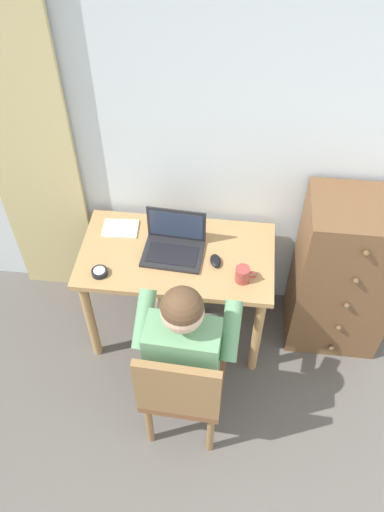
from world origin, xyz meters
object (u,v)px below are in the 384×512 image
at_px(chair, 182,388).
at_px(person_seated, 187,339).
at_px(desk, 177,267).
at_px(laptop, 174,244).
at_px(dresser, 344,275).
at_px(computer_mouse, 216,261).
at_px(desk_clock, 100,272).
at_px(notebook_pad, 120,228).
at_px(coffee_mug, 243,274).

relative_size(chair, person_seated, 0.73).
xyz_separation_m(desk, person_seated, (0.12, -0.52, 0.05)).
bearing_deg(chair, laptop, 100.15).
bearing_deg(desk, dresser, 5.90).
xyz_separation_m(laptop, computer_mouse, (0.24, -0.07, -0.04)).
bearing_deg(person_seated, laptop, 104.20).
height_order(desk_clock, notebook_pad, desk_clock).
bearing_deg(laptop, person_seated, -75.80).
xyz_separation_m(desk, dresser, (0.99, 0.10, -0.07)).
distance_m(laptop, computer_mouse, 0.26).
xyz_separation_m(desk, coffee_mug, (0.38, -0.16, 0.17)).
xyz_separation_m(person_seated, desk_clock, (-0.52, 0.32, 0.08)).
bearing_deg(computer_mouse, dresser, -3.45).
bearing_deg(laptop, notebook_pad, 158.92).
xyz_separation_m(dresser, coffee_mug, (-0.61, -0.26, 0.23)).
height_order(dresser, computer_mouse, dresser).
height_order(dresser, laptop, dresser).
distance_m(laptop, coffee_mug, 0.44).
bearing_deg(laptop, chair, -79.85).
distance_m(desk, computer_mouse, 0.27).
xyz_separation_m(chair, notebook_pad, (-0.47, 0.86, 0.26)).
height_order(laptop, coffee_mug, laptop).
bearing_deg(notebook_pad, desk_clock, -100.22).
distance_m(notebook_pad, coffee_mug, 0.81).
xyz_separation_m(laptop, desk_clock, (-0.39, -0.22, -0.04)).
height_order(dresser, coffee_mug, dresser).
bearing_deg(coffee_mug, laptop, 155.60).
bearing_deg(dresser, person_seated, -144.33).
xyz_separation_m(desk_clock, notebook_pad, (0.04, 0.36, -0.01)).
distance_m(dresser, notebook_pad, 1.37).
relative_size(person_seated, computer_mouse, 11.96).
bearing_deg(desk_clock, dresser, 12.21).
bearing_deg(chair, coffee_mug, 63.73).
relative_size(desk, chair, 1.27).
bearing_deg(coffee_mug, dresser, 23.08).
height_order(person_seated, notebook_pad, person_seated).
bearing_deg(coffee_mug, desk, 157.82).
relative_size(desk, notebook_pad, 5.33).
xyz_separation_m(laptop, notebook_pad, (-0.34, 0.13, -0.05)).
height_order(desk_clock, coffee_mug, coffee_mug).
relative_size(chair, computer_mouse, 8.78).
xyz_separation_m(computer_mouse, desk_clock, (-0.63, -0.15, -0.00)).
height_order(computer_mouse, desk_clock, computer_mouse).
bearing_deg(person_seated, dresser, 35.67).
height_order(chair, laptop, laptop).
xyz_separation_m(dresser, computer_mouse, (-0.77, -0.15, 0.20)).
distance_m(dresser, computer_mouse, 0.81).
bearing_deg(chair, person_seated, 87.54).
relative_size(laptop, computer_mouse, 3.54).
relative_size(dresser, laptop, 3.14).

